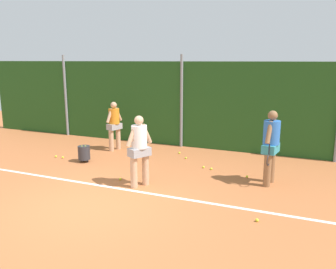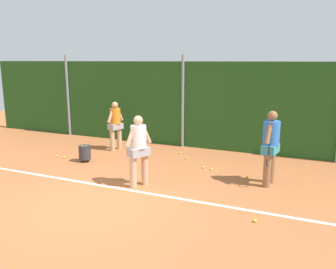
% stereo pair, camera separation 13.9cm
% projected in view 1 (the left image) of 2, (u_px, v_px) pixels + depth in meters
% --- Properties ---
extents(ground_plane, '(26.70, 26.70, 0.00)m').
position_uv_depth(ground_plane, '(129.00, 180.00, 8.97)').
color(ground_plane, '#B76638').
extents(hedge_fence_backdrop, '(17.35, 0.25, 3.00)m').
position_uv_depth(hedge_fence_backdrop, '(183.00, 104.00, 12.29)').
color(hedge_fence_backdrop, '#23511E').
rests_on(hedge_fence_backdrop, ground_plane).
extents(fence_post_left, '(0.10, 0.10, 3.24)m').
position_uv_depth(fence_post_left, '(66.00, 96.00, 14.00)').
color(fence_post_left, gray).
rests_on(fence_post_left, ground_plane).
extents(fence_post_center, '(0.10, 0.10, 3.24)m').
position_uv_depth(fence_post_center, '(181.00, 102.00, 12.11)').
color(fence_post_center, gray).
rests_on(fence_post_center, ground_plane).
extents(court_baseline_paint, '(12.68, 0.10, 0.01)m').
position_uv_depth(court_baseline_paint, '(116.00, 188.00, 8.40)').
color(court_baseline_paint, white).
rests_on(court_baseline_paint, ground_plane).
extents(player_foreground_near, '(0.51, 0.66, 1.75)m').
position_uv_depth(player_foreground_near, '(139.00, 147.00, 8.34)').
color(player_foreground_near, tan).
rests_on(player_foreground_near, ground_plane).
extents(player_midcourt, '(0.40, 0.85, 1.86)m').
position_uv_depth(player_midcourt, '(271.00, 144.00, 8.46)').
color(player_midcourt, '#8C603D').
rests_on(player_midcourt, ground_plane).
extents(player_backcourt_far, '(0.41, 0.68, 1.66)m').
position_uv_depth(player_backcourt_far, '(114.00, 123.00, 11.77)').
color(player_backcourt_far, tan).
rests_on(player_backcourt_far, ground_plane).
extents(ball_hopper, '(0.36, 0.36, 0.51)m').
position_uv_depth(ball_hopper, '(84.00, 153.00, 10.49)').
color(ball_hopper, '#2D2D33').
rests_on(ball_hopper, ground_plane).
extents(tennis_ball_0, '(0.07, 0.07, 0.07)m').
position_uv_depth(tennis_ball_0, '(56.00, 156.00, 11.04)').
color(tennis_ball_0, '#CCDB33').
rests_on(tennis_ball_0, ground_plane).
extents(tennis_ball_1, '(0.07, 0.07, 0.07)m').
position_uv_depth(tennis_ball_1, '(179.00, 153.00, 11.46)').
color(tennis_ball_1, '#CCDB33').
rests_on(tennis_ball_1, ground_plane).
extents(tennis_ball_2, '(0.07, 0.07, 0.07)m').
position_uv_depth(tennis_ball_2, '(247.00, 177.00, 9.13)').
color(tennis_ball_2, '#CCDB33').
rests_on(tennis_ball_2, ground_plane).
extents(tennis_ball_3, '(0.07, 0.07, 0.07)m').
position_uv_depth(tennis_ball_3, '(257.00, 220.00, 6.65)').
color(tennis_ball_3, '#CCDB33').
rests_on(tennis_ball_3, ground_plane).
extents(tennis_ball_4, '(0.07, 0.07, 0.07)m').
position_uv_depth(tennis_ball_4, '(186.00, 158.00, 10.86)').
color(tennis_ball_4, '#CCDB33').
rests_on(tennis_ball_4, ground_plane).
extents(tennis_ball_5, '(0.07, 0.07, 0.07)m').
position_uv_depth(tennis_ball_5, '(120.00, 179.00, 8.95)').
color(tennis_ball_5, '#CCDB33').
rests_on(tennis_ball_5, ground_plane).
extents(tennis_ball_6, '(0.07, 0.07, 0.07)m').
position_uv_depth(tennis_ball_6, '(204.00, 167.00, 9.94)').
color(tennis_ball_6, '#CCDB33').
rests_on(tennis_ball_6, ground_plane).
extents(tennis_ball_7, '(0.07, 0.07, 0.07)m').
position_uv_depth(tennis_ball_7, '(211.00, 169.00, 9.78)').
color(tennis_ball_7, '#CCDB33').
rests_on(tennis_ball_7, ground_plane).
extents(tennis_ball_8, '(0.07, 0.07, 0.07)m').
position_uv_depth(tennis_ball_8, '(63.00, 157.00, 10.93)').
color(tennis_ball_8, '#CCDB33').
rests_on(tennis_ball_8, ground_plane).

